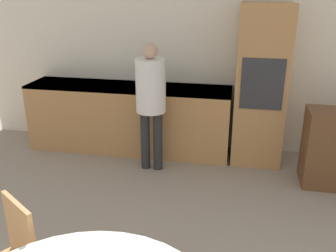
% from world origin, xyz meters
% --- Properties ---
extents(wall_back, '(6.32, 0.05, 2.60)m').
position_xyz_m(wall_back, '(0.00, 5.09, 1.30)').
color(wall_back, silver).
rests_on(wall_back, ground_plane).
extents(kitchen_counter, '(2.71, 0.60, 0.90)m').
position_xyz_m(kitchen_counter, '(-0.96, 4.75, 0.47)').
color(kitchen_counter, '#AD7A47').
rests_on(kitchen_counter, ground_plane).
extents(oven_unit, '(0.61, 0.59, 1.96)m').
position_xyz_m(oven_unit, '(0.74, 4.76, 0.98)').
color(oven_unit, '#AD7A47').
rests_on(oven_unit, ground_plane).
extents(person_standing, '(0.35, 0.35, 1.54)m').
position_xyz_m(person_standing, '(-0.52, 4.23, 0.95)').
color(person_standing, '#262628').
rests_on(person_standing, ground_plane).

